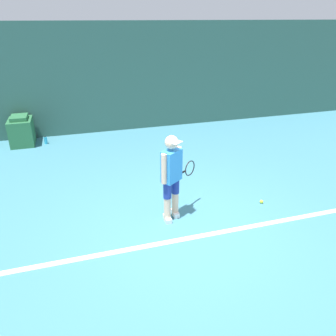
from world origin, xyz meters
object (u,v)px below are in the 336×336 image
object	(u,v)px
tennis_ball	(261,202)
water_bottle	(46,140)
covered_chair	(22,131)
tennis_player	(172,175)

from	to	relation	value
tennis_ball	water_bottle	world-z (taller)	water_bottle
tennis_ball	covered_chair	xyz separation A→B (m)	(-4.65, 4.72, 0.35)
tennis_player	tennis_ball	xyz separation A→B (m)	(1.79, -0.03, -0.81)
covered_chair	tennis_ball	bearing A→B (deg)	-45.44
tennis_ball	water_bottle	bearing A→B (deg)	131.65
tennis_player	covered_chair	bearing A→B (deg)	86.35
covered_chair	water_bottle	distance (m)	0.67
tennis_player	water_bottle	xyz separation A→B (m)	(-2.27, 4.53, -0.74)
tennis_player	water_bottle	size ratio (longest dim) A/B	6.86
tennis_ball	tennis_player	bearing A→B (deg)	179.13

